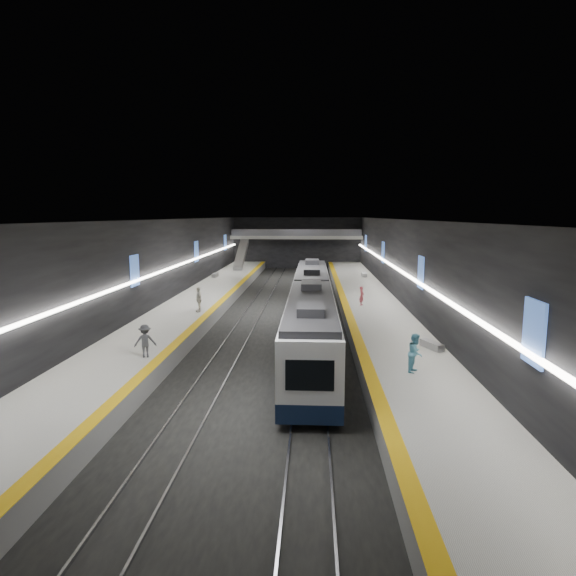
# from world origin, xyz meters

# --- Properties ---
(ground) EXTENTS (70.00, 70.00, 0.00)m
(ground) POSITION_xyz_m (0.00, 0.00, 0.00)
(ground) COLOR black
(ground) RESTS_ON ground
(ceiling) EXTENTS (20.00, 70.00, 0.04)m
(ceiling) POSITION_xyz_m (0.00, 0.00, 8.00)
(ceiling) COLOR beige
(ceiling) RESTS_ON wall_left
(wall_left) EXTENTS (0.04, 70.00, 8.00)m
(wall_left) POSITION_xyz_m (-10.00, 0.00, 4.00)
(wall_left) COLOR black
(wall_left) RESTS_ON ground
(wall_right) EXTENTS (0.04, 70.00, 8.00)m
(wall_right) POSITION_xyz_m (10.00, 0.00, 4.00)
(wall_right) COLOR black
(wall_right) RESTS_ON ground
(wall_back) EXTENTS (20.00, 0.04, 8.00)m
(wall_back) POSITION_xyz_m (0.00, 35.00, 4.00)
(wall_back) COLOR black
(wall_back) RESTS_ON ground
(wall_front) EXTENTS (20.00, 0.04, 8.00)m
(wall_front) POSITION_xyz_m (0.00, -35.00, 4.00)
(wall_front) COLOR black
(wall_front) RESTS_ON ground
(platform_left) EXTENTS (5.00, 70.00, 1.00)m
(platform_left) POSITION_xyz_m (-7.50, 0.00, 0.50)
(platform_left) COLOR slate
(platform_left) RESTS_ON ground
(tile_surface_left) EXTENTS (5.00, 70.00, 0.02)m
(tile_surface_left) POSITION_xyz_m (-7.50, 0.00, 1.01)
(tile_surface_left) COLOR #A1A19D
(tile_surface_left) RESTS_ON platform_left
(tactile_strip_left) EXTENTS (0.60, 70.00, 0.02)m
(tactile_strip_left) POSITION_xyz_m (-5.30, 0.00, 1.02)
(tactile_strip_left) COLOR #DCA50B
(tactile_strip_left) RESTS_ON platform_left
(platform_right) EXTENTS (5.00, 70.00, 1.00)m
(platform_right) POSITION_xyz_m (7.50, 0.00, 0.50)
(platform_right) COLOR slate
(platform_right) RESTS_ON ground
(tile_surface_right) EXTENTS (5.00, 70.00, 0.02)m
(tile_surface_right) POSITION_xyz_m (7.50, 0.00, 1.01)
(tile_surface_right) COLOR #A1A19D
(tile_surface_right) RESTS_ON platform_right
(tactile_strip_right) EXTENTS (0.60, 70.00, 0.02)m
(tactile_strip_right) POSITION_xyz_m (5.30, 0.00, 1.02)
(tactile_strip_right) COLOR #DCA50B
(tactile_strip_right) RESTS_ON platform_right
(rails) EXTENTS (6.52, 70.00, 0.12)m
(rails) POSITION_xyz_m (-0.00, 0.00, 0.06)
(rails) COLOR gray
(rails) RESTS_ON ground
(train) EXTENTS (2.69, 30.04, 3.60)m
(train) POSITION_xyz_m (2.50, -8.41, 2.20)
(train) COLOR #0F1D3A
(train) RESTS_ON ground
(ad_posters) EXTENTS (19.94, 53.50, 2.20)m
(ad_posters) POSITION_xyz_m (-0.00, 1.00, 4.50)
(ad_posters) COLOR #3F68BF
(ad_posters) RESTS_ON wall_left
(cove_light_left) EXTENTS (0.25, 68.60, 0.12)m
(cove_light_left) POSITION_xyz_m (-9.80, 0.00, 3.80)
(cove_light_left) COLOR white
(cove_light_left) RESTS_ON wall_left
(cove_light_right) EXTENTS (0.25, 68.60, 0.12)m
(cove_light_right) POSITION_xyz_m (9.80, 0.00, 3.80)
(cove_light_right) COLOR white
(cove_light_right) RESTS_ON wall_right
(mezzanine_bridge) EXTENTS (20.00, 3.00, 1.50)m
(mezzanine_bridge) POSITION_xyz_m (0.00, 32.93, 5.04)
(mezzanine_bridge) COLOR gray
(mezzanine_bridge) RESTS_ON wall_left
(escalator) EXTENTS (1.20, 7.50, 3.92)m
(escalator) POSITION_xyz_m (-7.50, 26.00, 2.90)
(escalator) COLOR #99999E
(escalator) RESTS_ON platform_left
(bench_left_far) EXTENTS (0.52, 1.83, 0.45)m
(bench_left_far) POSITION_xyz_m (-9.13, 15.67, 1.22)
(bench_left_far) COLOR #99999E
(bench_left_far) RESTS_ON platform_left
(bench_right_near) EXTENTS (1.06, 1.72, 0.41)m
(bench_right_near) POSITION_xyz_m (9.21, -14.65, 1.20)
(bench_right_near) COLOR #99999E
(bench_right_near) RESTS_ON platform_right
(bench_right_far) EXTENTS (0.54, 1.91, 0.47)m
(bench_right_far) POSITION_xyz_m (8.74, 17.12, 1.23)
(bench_right_far) COLOR #99999E
(bench_right_far) RESTS_ON platform_right
(passenger_right_a) EXTENTS (0.57, 0.67, 1.55)m
(passenger_right_a) POSITION_xyz_m (6.60, -1.76, 1.78)
(passenger_right_a) COLOR #AB3F4C
(passenger_right_a) RESTS_ON platform_right
(passenger_right_b) EXTENTS (1.03, 1.12, 1.86)m
(passenger_right_b) POSITION_xyz_m (7.43, -18.76, 1.93)
(passenger_right_b) COLOR #549BB6
(passenger_right_b) RESTS_ON platform_right
(passenger_left_a) EXTENTS (0.90, 1.23, 1.94)m
(passenger_left_a) POSITION_xyz_m (-6.12, -5.17, 1.97)
(passenger_left_a) COLOR silver
(passenger_left_a) RESTS_ON platform_left
(passenger_left_b) EXTENTS (1.25, 0.93, 1.73)m
(passenger_left_b) POSITION_xyz_m (-6.10, -17.07, 1.86)
(passenger_left_b) COLOR #383A3F
(passenger_left_b) RESTS_ON platform_left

